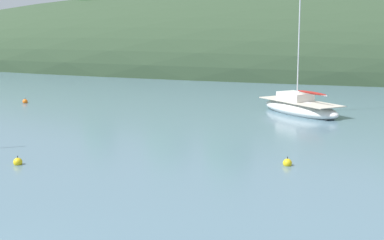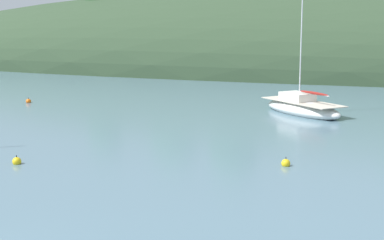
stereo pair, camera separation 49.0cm
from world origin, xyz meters
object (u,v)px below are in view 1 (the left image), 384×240
(sailboat_yellow_far, at_px, (300,107))
(mooring_buoy_inner, at_px, (25,102))
(mooring_buoy_channel, at_px, (18,162))
(mooring_buoy_outer, at_px, (287,163))

(sailboat_yellow_far, relative_size, mooring_buoy_inner, 18.34)
(mooring_buoy_channel, bearing_deg, mooring_buoy_outer, 17.82)
(sailboat_yellow_far, bearing_deg, mooring_buoy_channel, -117.97)
(mooring_buoy_outer, distance_m, mooring_buoy_channel, 13.16)
(mooring_buoy_outer, height_order, mooring_buoy_inner, same)
(mooring_buoy_outer, height_order, mooring_buoy_channel, same)
(mooring_buoy_channel, height_order, mooring_buoy_inner, same)
(mooring_buoy_outer, relative_size, mooring_buoy_channel, 1.00)
(mooring_buoy_channel, bearing_deg, mooring_buoy_inner, 123.68)
(sailboat_yellow_far, distance_m, mooring_buoy_outer, 16.36)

